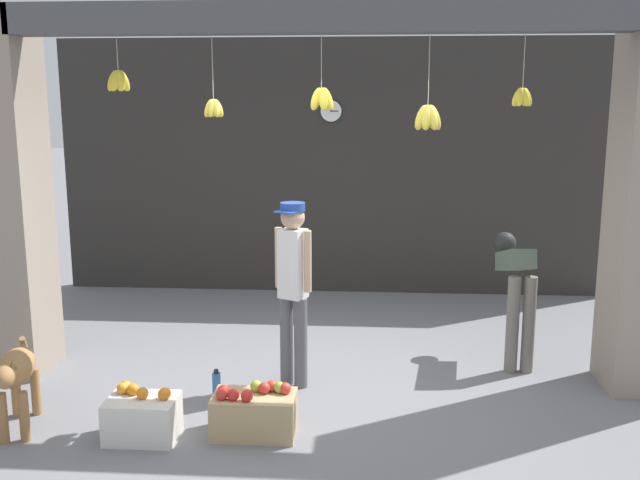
# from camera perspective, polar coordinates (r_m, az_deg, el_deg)

# --- Properties ---
(ground_plane) EXTENTS (60.00, 60.00, 0.00)m
(ground_plane) POSITION_cam_1_polar(r_m,az_deg,el_deg) (5.98, -0.33, -11.95)
(ground_plane) COLOR slate
(shop_back_wall) EXTENTS (6.75, 0.12, 3.08)m
(shop_back_wall) POSITION_cam_1_polar(r_m,az_deg,el_deg) (8.73, 1.28, 5.80)
(shop_back_wall) COLOR #2D2B28
(shop_back_wall) RESTS_ON ground_plane
(storefront_awning) EXTENTS (4.85, 0.29, 0.98)m
(storefront_awning) POSITION_cam_1_polar(r_m,az_deg,el_deg) (5.66, -0.23, 16.89)
(storefront_awning) COLOR #4C4C51
(dog) EXTENTS (0.38, 0.84, 0.64)m
(dog) POSITION_cam_1_polar(r_m,az_deg,el_deg) (5.60, -23.14, -9.81)
(dog) COLOR #9E7042
(dog) RESTS_ON ground_plane
(shopkeeper) EXTENTS (0.31, 0.29, 1.54)m
(shopkeeper) POSITION_cam_1_polar(r_m,az_deg,el_deg) (5.82, -2.16, -3.34)
(shopkeeper) COLOR #56565B
(shopkeeper) RESTS_ON ground_plane
(worker_stooping) EXTENTS (0.27, 0.85, 1.12)m
(worker_stooping) POSITION_cam_1_polar(r_m,az_deg,el_deg) (6.61, 15.36, -3.26)
(worker_stooping) COLOR #6B665B
(worker_stooping) RESTS_ON ground_plane
(fruit_crate_oranges) EXTENTS (0.49, 0.35, 0.38)m
(fruit_crate_oranges) POSITION_cam_1_polar(r_m,az_deg,el_deg) (5.30, -14.02, -13.54)
(fruit_crate_oranges) COLOR silver
(fruit_crate_oranges) RESTS_ON ground_plane
(fruit_crate_apples) EXTENTS (0.59, 0.35, 0.38)m
(fruit_crate_apples) POSITION_cam_1_polar(r_m,az_deg,el_deg) (5.23, -5.28, -13.58)
(fruit_crate_apples) COLOR tan
(fruit_crate_apples) RESTS_ON ground_plane
(water_bottle) EXTENTS (0.07, 0.07, 0.29)m
(water_bottle) POSITION_cam_1_polar(r_m,az_deg,el_deg) (5.73, -8.27, -11.67)
(water_bottle) COLOR #2D60AD
(water_bottle) RESTS_ON ground_plane
(wall_clock) EXTENTS (0.26, 0.03, 0.26)m
(wall_clock) POSITION_cam_1_polar(r_m,az_deg,el_deg) (8.62, 0.89, 10.28)
(wall_clock) COLOR black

